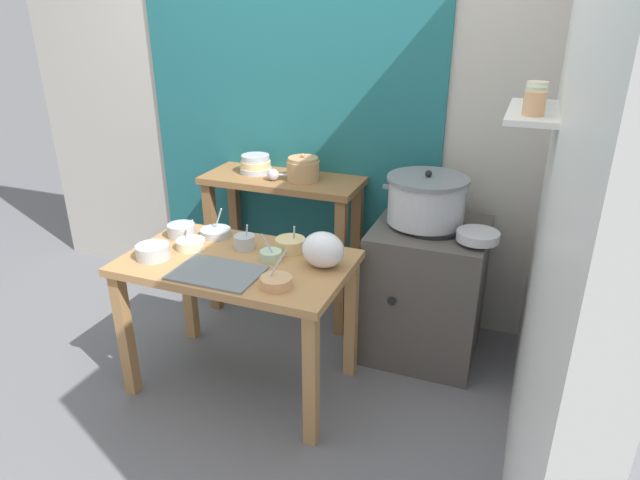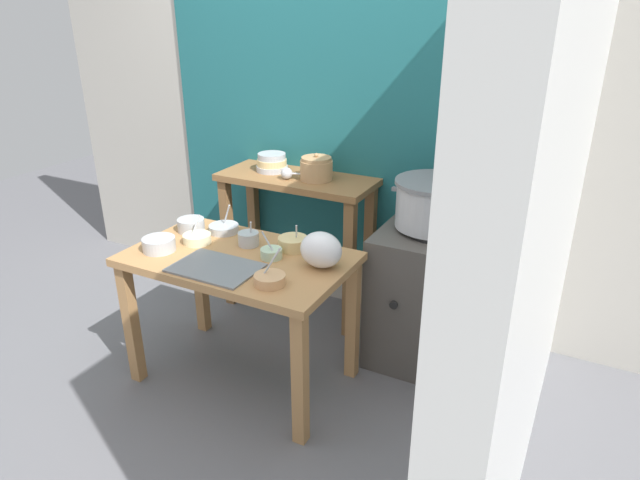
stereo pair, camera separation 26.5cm
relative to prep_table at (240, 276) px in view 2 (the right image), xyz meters
name	(u,v)px [view 2 (the right image)]	position (x,y,z in m)	size (l,w,h in m)	color
ground_plane	(240,380)	(-0.01, -0.05, -0.61)	(9.00, 9.00, 0.00)	slate
wall_back	(345,104)	(0.08, 1.05, 0.69)	(4.40, 0.12, 2.60)	#B2ADA3
wall_right	(566,170)	(1.39, 0.15, 0.69)	(0.30, 3.20, 2.60)	white
prep_table	(240,276)	(0.00, 0.00, 0.00)	(1.10, 0.66, 0.72)	#B27F4C
back_shelf_table	(297,211)	(-0.11, 0.78, 0.07)	(0.96, 0.40, 0.90)	olive
stove_block	(433,296)	(0.82, 0.65, -0.23)	(0.60, 0.61, 0.78)	#4C4742
steamer_pot	(435,204)	(0.78, 0.67, 0.30)	(0.48, 0.43, 0.29)	#B7BABF
clay_pot	(316,169)	(0.02, 0.78, 0.36)	(0.19, 0.19, 0.16)	tan
bowl_stack_enamel	(272,163)	(-0.31, 0.82, 0.34)	(0.19, 0.19, 0.11)	#B7BABF
ladle	(288,173)	(-0.13, 0.71, 0.33)	(0.27, 0.11, 0.07)	#B7BABF
serving_tray	(216,268)	(0.00, -0.17, 0.12)	(0.40, 0.28, 0.01)	slate
plastic_bag	(321,250)	(0.42, 0.08, 0.20)	(0.20, 0.16, 0.17)	white
wide_pan	(484,243)	(1.07, 0.52, 0.19)	(0.21, 0.21, 0.05)	#B7BABF
prep_bowl_0	(224,228)	(-0.24, 0.22, 0.13)	(0.16, 0.16, 0.16)	#B7BABF
prep_bowl_1	(270,279)	(0.30, -0.18, 0.14)	(0.14, 0.14, 0.17)	tan
prep_bowl_2	(249,238)	(-0.03, 0.13, 0.15)	(0.11, 0.11, 0.14)	#B7BABF
prep_bowl_3	(159,244)	(-0.39, -0.13, 0.15)	(0.16, 0.16, 0.07)	#B7BABF
prep_bowl_4	(293,243)	(0.20, 0.19, 0.15)	(0.15, 0.15, 0.14)	#E5C684
prep_bowl_5	(191,224)	(-0.41, 0.15, 0.15)	(0.15, 0.15, 0.07)	#B7BABF
prep_bowl_6	(271,253)	(0.16, 0.05, 0.14)	(0.11, 0.11, 0.14)	#B7D1AD
prep_bowl_7	(197,238)	(-0.28, 0.03, 0.14)	(0.15, 0.15, 0.14)	beige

